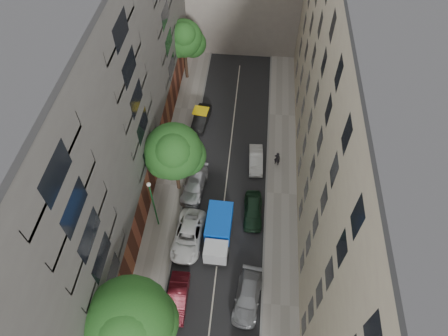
# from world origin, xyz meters

# --- Properties ---
(ground) EXTENTS (120.00, 120.00, 0.00)m
(ground) POSITION_xyz_m (0.00, 0.00, 0.00)
(ground) COLOR #4C4C49
(ground) RESTS_ON ground
(road_surface) EXTENTS (8.00, 44.00, 0.02)m
(road_surface) POSITION_xyz_m (0.00, 0.00, 0.01)
(road_surface) COLOR black
(road_surface) RESTS_ON ground
(sidewalk_left) EXTENTS (3.00, 44.00, 0.15)m
(sidewalk_left) POSITION_xyz_m (-5.50, 0.00, 0.07)
(sidewalk_left) COLOR gray
(sidewalk_left) RESTS_ON ground
(sidewalk_right) EXTENTS (3.00, 44.00, 0.15)m
(sidewalk_right) POSITION_xyz_m (5.50, 0.00, 0.07)
(sidewalk_right) COLOR gray
(sidewalk_right) RESTS_ON ground
(building_left) EXTENTS (8.00, 44.00, 20.00)m
(building_left) POSITION_xyz_m (-11.00, 0.00, 10.00)
(building_left) COLOR #524F4D
(building_left) RESTS_ON ground
(building_right) EXTENTS (8.00, 44.00, 20.00)m
(building_right) POSITION_xyz_m (11.00, 0.00, 10.00)
(building_right) COLOR #BDB293
(building_right) RESTS_ON ground
(tarp_truck) EXTENTS (2.25, 5.37, 2.47)m
(tarp_truck) POSITION_xyz_m (-0.13, -5.53, 1.36)
(tarp_truck) COLOR black
(tarp_truck) RESTS_ON ground
(car_left_1) EXTENTS (1.59, 4.33, 1.42)m
(car_left_1) POSITION_xyz_m (-2.80, -11.40, 0.71)
(car_left_1) COLOR #4F0F17
(car_left_1) RESTS_ON ground
(car_left_2) EXTENTS (2.83, 5.58, 1.51)m
(car_left_2) POSITION_xyz_m (-2.80, -5.80, 0.75)
(car_left_2) COLOR silver
(car_left_2) RESTS_ON ground
(car_left_3) EXTENTS (2.56, 5.14, 1.43)m
(car_left_3) POSITION_xyz_m (-3.02, -0.20, 0.72)
(car_left_3) COLOR #B9B9BE
(car_left_3) RESTS_ON ground
(car_left_4) EXTENTS (2.13, 4.26, 1.39)m
(car_left_4) POSITION_xyz_m (-3.60, 3.40, 0.70)
(car_left_4) COLOR black
(car_left_4) RESTS_ON ground
(car_left_5) EXTENTS (1.96, 4.39, 1.40)m
(car_left_5) POSITION_xyz_m (-3.60, 9.06, 0.70)
(car_left_5) COLOR black
(car_left_5) RESTS_ON ground
(car_right_1) EXTENTS (2.50, 5.02, 1.40)m
(car_right_1) POSITION_xyz_m (2.80, -10.80, 0.70)
(car_right_1) COLOR slate
(car_right_1) RESTS_ON ground
(car_right_2) EXTENTS (1.85, 4.32, 1.45)m
(car_right_2) POSITION_xyz_m (2.81, -2.60, 0.73)
(car_right_2) COLOR black
(car_right_2) RESTS_ON ground
(car_right_3) EXTENTS (1.59, 4.01, 1.30)m
(car_right_3) POSITION_xyz_m (2.80, 3.60, 0.65)
(car_right_3) COLOR silver
(car_right_3) RESTS_ON ground
(tree_near) EXTENTS (6.16, 6.01, 8.61)m
(tree_near) POSITION_xyz_m (-4.82, -15.20, 5.61)
(tree_near) COLOR #382619
(tree_near) RESTS_ON sidewalk_left
(tree_mid) EXTENTS (5.42, 5.17, 8.15)m
(tree_mid) POSITION_xyz_m (-4.50, -0.36, 5.48)
(tree_mid) COLOR #382619
(tree_mid) RESTS_ON sidewalk_left
(tree_far) EXTENTS (4.74, 4.37, 7.95)m
(tree_far) POSITION_xyz_m (-6.30, 16.59, 5.53)
(tree_far) COLOR #382619
(tree_far) RESTS_ON sidewalk_left
(lamp_post) EXTENTS (0.36, 0.36, 6.38)m
(lamp_post) POSITION_xyz_m (-5.80, -4.53, 4.08)
(lamp_post) COLOR #1B602B
(lamp_post) RESTS_ON sidewalk_left
(pedestrian) EXTENTS (0.73, 0.60, 1.73)m
(pedestrian) POSITION_xyz_m (4.94, 3.68, 1.01)
(pedestrian) COLOR black
(pedestrian) RESTS_ON sidewalk_right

